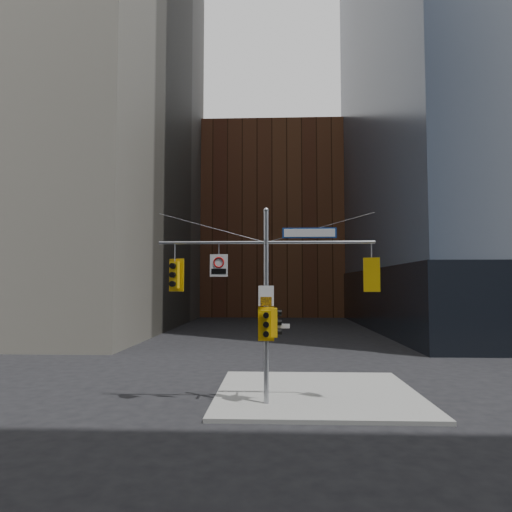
# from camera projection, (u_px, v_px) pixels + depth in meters

# --- Properties ---
(ground) EXTENTS (160.00, 160.00, 0.00)m
(ground) POSITION_uv_depth(u_px,v_px,m) (265.00, 424.00, 14.49)
(ground) COLOR black
(ground) RESTS_ON ground
(sidewalk_corner) EXTENTS (8.00, 8.00, 0.15)m
(sidewalk_corner) POSITION_uv_depth(u_px,v_px,m) (317.00, 393.00, 18.40)
(sidewalk_corner) COLOR gray
(sidewalk_corner) RESTS_ON ground
(brick_midrise) EXTENTS (26.00, 20.00, 28.00)m
(brick_midrise) POSITION_uv_depth(u_px,v_px,m) (272.00, 226.00, 73.22)
(brick_midrise) COLOR brown
(brick_midrise) RESTS_ON ground
(signal_assembly) EXTENTS (8.00, 0.80, 7.30)m
(signal_assembly) POSITION_uv_depth(u_px,v_px,m) (266.00, 285.00, 16.76)
(signal_assembly) COLOR #96999F
(signal_assembly) RESTS_ON ground
(traffic_light_west_arm) EXTENTS (0.58, 0.53, 1.23)m
(traffic_light_west_arm) POSITION_uv_depth(u_px,v_px,m) (175.00, 275.00, 16.93)
(traffic_light_west_arm) COLOR #DAA50B
(traffic_light_west_arm) RESTS_ON ground
(traffic_light_east_arm) EXTENTS (0.59, 0.54, 1.24)m
(traffic_light_east_arm) POSITION_uv_depth(u_px,v_px,m) (372.00, 275.00, 16.63)
(traffic_light_east_arm) COLOR #DAA50B
(traffic_light_east_arm) RESTS_ON ground
(traffic_light_pole_side) EXTENTS (0.42, 0.35, 1.05)m
(traffic_light_pole_side) POSITION_uv_depth(u_px,v_px,m) (275.00, 323.00, 16.67)
(traffic_light_pole_side) COLOR #DAA50B
(traffic_light_pole_side) RESTS_ON ground
(traffic_light_pole_front) EXTENTS (0.59, 0.46, 1.24)m
(traffic_light_pole_front) POSITION_uv_depth(u_px,v_px,m) (266.00, 324.00, 16.40)
(traffic_light_pole_front) COLOR #DAA50B
(traffic_light_pole_front) RESTS_ON ground
(street_sign_blade) EXTENTS (2.00, 0.07, 0.39)m
(street_sign_blade) POSITION_uv_depth(u_px,v_px,m) (309.00, 233.00, 16.82)
(street_sign_blade) COLOR navy
(street_sign_blade) RESTS_ON ground
(regulatory_sign_arm) EXTENTS (0.66, 0.09, 0.83)m
(regulatory_sign_arm) POSITION_uv_depth(u_px,v_px,m) (219.00, 265.00, 16.86)
(regulatory_sign_arm) COLOR silver
(regulatory_sign_arm) RESTS_ON ground
(regulatory_sign_pole) EXTENTS (0.56, 0.11, 0.74)m
(regulatory_sign_pole) POSITION_uv_depth(u_px,v_px,m) (266.00, 296.00, 16.62)
(regulatory_sign_pole) COLOR silver
(regulatory_sign_pole) RESTS_ON ground
(street_blade_ew) EXTENTS (0.82, 0.07, 0.16)m
(street_blade_ew) POSITION_uv_depth(u_px,v_px,m) (279.00, 326.00, 16.65)
(street_blade_ew) COLOR silver
(street_blade_ew) RESTS_ON ground
(street_blade_ns) EXTENTS (0.05, 0.80, 0.16)m
(street_blade_ns) POSITION_uv_depth(u_px,v_px,m) (266.00, 330.00, 17.11)
(street_blade_ns) COLOR #145926
(street_blade_ns) RESTS_ON ground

